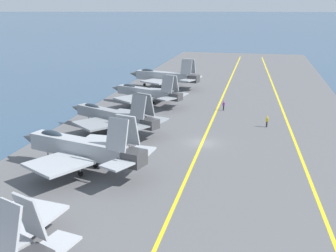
% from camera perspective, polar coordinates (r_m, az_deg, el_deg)
% --- Properties ---
extents(ground_plane, '(2000.00, 2000.00, 0.00)m').
position_cam_1_polar(ground_plane, '(57.39, 4.63, -2.65)').
color(ground_plane, '#334C66').
extents(carrier_deck, '(218.68, 45.42, 0.40)m').
position_cam_1_polar(carrier_deck, '(57.32, 4.64, -2.46)').
color(carrier_deck, '#565659').
rests_on(carrier_deck, ground).
extents(deck_stripe_foul_line, '(196.58, 10.36, 0.01)m').
position_cam_1_polar(deck_stripe_foul_line, '(57.08, 17.18, -3.02)').
color(deck_stripe_foul_line, yellow).
rests_on(deck_stripe_foul_line, carrier_deck).
extents(deck_stripe_centerline, '(196.81, 0.36, 0.01)m').
position_cam_1_polar(deck_stripe_centerline, '(57.26, 4.64, -2.26)').
color(deck_stripe_centerline, yellow).
rests_on(deck_stripe_centerline, carrier_deck).
extents(parked_jet_second, '(13.78, 16.97, 7.05)m').
position_cam_1_polar(parked_jet_second, '(47.80, -11.78, -2.88)').
color(parked_jet_second, '#9EA3A8').
rests_on(parked_jet_second, carrier_deck).
extents(parked_jet_third, '(12.60, 17.10, 6.31)m').
position_cam_1_polar(parked_jet_third, '(62.29, -7.47, 1.40)').
color(parked_jet_third, gray).
rests_on(parked_jet_third, carrier_deck).
extents(parked_jet_fourth, '(13.48, 15.90, 6.01)m').
position_cam_1_polar(parked_jet_fourth, '(77.95, -2.95, 4.54)').
color(parked_jet_fourth, gray).
rests_on(parked_jet_fourth, carrier_deck).
extents(parked_jet_fifth, '(12.61, 17.15, 6.70)m').
position_cam_1_polar(parked_jet_fifth, '(94.18, -0.53, 6.76)').
color(parked_jet_fifth, '#93999E').
rests_on(parked_jet_fifth, carrier_deck).
extents(crew_yellow_vest, '(0.29, 0.40, 1.76)m').
position_cam_1_polar(crew_yellow_vest, '(65.76, 13.26, 0.68)').
color(crew_yellow_vest, '#232328').
rests_on(crew_yellow_vest, carrier_deck).
extents(crew_purple_vest, '(0.29, 0.40, 1.72)m').
position_cam_1_polar(crew_purple_vest, '(74.84, 7.55, 2.83)').
color(crew_purple_vest, '#232328').
rests_on(crew_purple_vest, carrier_deck).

